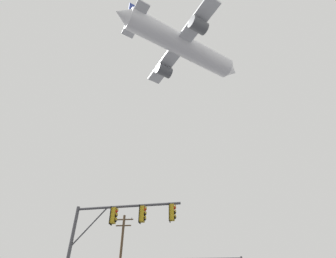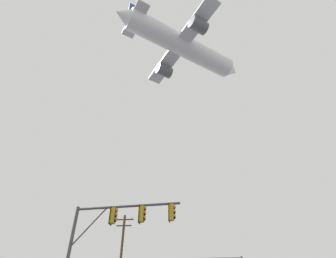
{
  "view_description": "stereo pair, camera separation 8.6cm",
  "coord_description": "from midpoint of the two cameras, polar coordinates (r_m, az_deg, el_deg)",
  "views": [
    {
      "loc": [
        0.69,
        -6.96,
        1.24
      ],
      "look_at": [
        -0.87,
        13.58,
        15.97
      ],
      "focal_mm": 27.51,
      "sensor_mm": 36.0,
      "label": 1
    },
    {
      "loc": [
        0.78,
        -6.95,
        1.24
      ],
      "look_at": [
        -0.87,
        13.58,
        15.97
      ],
      "focal_mm": 27.51,
      "sensor_mm": 36.0,
      "label": 2
    }
  ],
  "objects": [
    {
      "name": "signal_pole_near",
      "position": [
        16.29,
        -11.87,
        -21.03
      ],
      "size": [
        6.52,
        0.89,
        6.63
      ],
      "color": "#4C4C51",
      "rests_on": "ground"
    },
    {
      "name": "airplane",
      "position": [
        47.28,
        3.24,
        17.92
      ],
      "size": [
        22.14,
        17.47,
        6.8
      ],
      "color": "white"
    }
  ]
}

